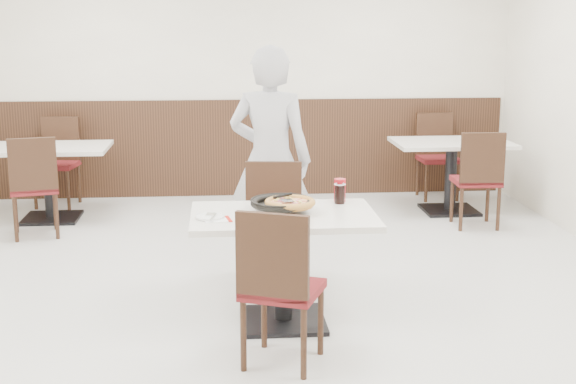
{
  "coord_description": "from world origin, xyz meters",
  "views": [
    {
      "loc": [
        -0.3,
        -5.58,
        1.98
      ],
      "look_at": [
        0.15,
        -0.3,
        0.84
      ],
      "focal_mm": 50.0,
      "sensor_mm": 36.0,
      "label": 1
    }
  ],
  "objects": [
    {
      "name": "pizza_server",
      "position": [
        0.13,
        -0.57,
        0.84
      ],
      "size": [
        0.09,
        0.1,
        0.0
      ],
      "primitive_type": "cube",
      "rotation": [
        0.0,
        0.0,
        0.21
      ],
      "color": "silver",
      "rests_on": "pizza"
    },
    {
      "name": "trivet",
      "position": [
        0.1,
        -0.48,
        0.77
      ],
      "size": [
        0.13,
        0.13,
        0.04
      ],
      "primitive_type": "cylinder",
      "rotation": [
        0.0,
        0.0,
        0.03
      ],
      "color": "black",
      "rests_on": "main_table"
    },
    {
      "name": "chair_near",
      "position": [
        0.05,
        -1.17,
        0.47
      ],
      "size": [
        0.55,
        0.55,
        0.95
      ],
      "primitive_type": null,
      "rotation": [
        0.0,
        0.0,
        -0.39
      ],
      "color": "black",
      "rests_on": "floor"
    },
    {
      "name": "diner_person",
      "position": [
        0.09,
        0.63,
        0.9
      ],
      "size": [
        0.75,
        0.6,
        1.8
      ],
      "primitive_type": "imported",
      "rotation": [
        0.0,
        0.0,
        2.85
      ],
      "color": "silver",
      "rests_on": "floor"
    },
    {
      "name": "red_cup",
      "position": [
        0.52,
        -0.22,
        0.83
      ],
      "size": [
        0.08,
        0.08,
        0.16
      ],
      "primitive_type": "cylinder",
      "rotation": [
        0.0,
        0.0,
        0.03
      ],
      "color": "#AF0F17",
      "rests_on": "main_table"
    },
    {
      "name": "bg_table_right",
      "position": [
        2.1,
        2.48,
        0.38
      ],
      "size": [
        1.3,
        0.96,
        0.75
      ],
      "primitive_type": null,
      "rotation": [
        0.0,
        0.0,
        0.14
      ],
      "color": "silver",
      "rests_on": "floor"
    },
    {
      "name": "bg_chair_right_far",
      "position": [
        2.14,
        3.12,
        0.47
      ],
      "size": [
        0.43,
        0.43,
        0.95
      ],
      "primitive_type": null,
      "rotation": [
        0.0,
        0.0,
        3.16
      ],
      "color": "black",
      "rests_on": "floor"
    },
    {
      "name": "fork",
      "position": [
        -0.35,
        -0.67,
        0.77
      ],
      "size": [
        0.05,
        0.18,
        0.0
      ],
      "primitive_type": "cube",
      "rotation": [
        0.0,
        0.0,
        -0.18
      ],
      "color": "silver",
      "rests_on": "side_plate"
    },
    {
      "name": "bg_table_left",
      "position": [
        -2.02,
        2.48,
        0.38
      ],
      "size": [
        1.28,
        0.92,
        0.75
      ],
      "primitive_type": null,
      "rotation": [
        0.0,
        0.0,
        0.1
      ],
      "color": "silver",
      "rests_on": "floor"
    },
    {
      "name": "floor",
      "position": [
        0.0,
        0.0,
        0.0
      ],
      "size": [
        7.0,
        7.0,
        0.0
      ],
      "primitive_type": "plane",
      "color": "#AEAEA9",
      "rests_on": "ground"
    },
    {
      "name": "bg_chair_left_far",
      "position": [
        -2.07,
        3.1,
        0.47
      ],
      "size": [
        0.48,
        0.48,
        0.95
      ],
      "primitive_type": null,
      "rotation": [
        0.0,
        0.0,
        2.99
      ],
      "color": "black",
      "rests_on": "floor"
    },
    {
      "name": "cola_glass",
      "position": [
        0.51,
        -0.28,
        0.81
      ],
      "size": [
        0.07,
        0.07,
        0.13
      ],
      "primitive_type": "cylinder",
      "rotation": [
        0.0,
        0.0,
        0.03
      ],
      "color": "black",
      "rests_on": "main_table"
    },
    {
      "name": "wall_front",
      "position": [
        0.0,
        -3.5,
        1.4
      ],
      "size": [
        6.0,
        0.04,
        2.8
      ],
      "primitive_type": "cube",
      "color": "beige",
      "rests_on": "floor"
    },
    {
      "name": "bg_chair_right_near",
      "position": [
        2.17,
        1.85,
        0.47
      ],
      "size": [
        0.44,
        0.44,
        0.95
      ],
      "primitive_type": null,
      "rotation": [
        0.0,
        0.0,
        -0.04
      ],
      "color": "black",
      "rests_on": "floor"
    },
    {
      "name": "wainscot_back",
      "position": [
        0.0,
        3.48,
        0.55
      ],
      "size": [
        5.9,
        0.03,
        1.1
      ],
      "primitive_type": "cube",
      "color": "black",
      "rests_on": "floor"
    },
    {
      "name": "pizza_pan",
      "position": [
        0.09,
        -0.51,
        0.79
      ],
      "size": [
        0.35,
        0.35,
        0.01
      ],
      "primitive_type": "cylinder",
      "rotation": [
        0.0,
        0.0,
        0.03
      ],
      "color": "black",
      "rests_on": "trivet"
    },
    {
      "name": "chair_far",
      "position": [
        0.07,
        0.08,
        0.47
      ],
      "size": [
        0.46,
        0.46,
        0.95
      ],
      "primitive_type": null,
      "rotation": [
        0.0,
        0.0,
        3.03
      ],
      "color": "black",
      "rests_on": "floor"
    },
    {
      "name": "bg_chair_left_near",
      "position": [
        -2.03,
        1.86,
        0.47
      ],
      "size": [
        0.51,
        0.51,
        0.95
      ],
      "primitive_type": null,
      "rotation": [
        0.0,
        0.0,
        0.23
      ],
      "color": "black",
      "rests_on": "floor"
    },
    {
      "name": "main_table",
      "position": [
        0.1,
        -0.54,
        0.38
      ],
      "size": [
        1.22,
        0.84,
        0.75
      ],
      "primitive_type": null,
      "rotation": [
        0.0,
        0.0,
        0.03
      ],
      "color": "silver",
      "rests_on": "floor"
    },
    {
      "name": "pizza",
      "position": [
        0.15,
        -0.55,
        0.81
      ],
      "size": [
        0.3,
        0.3,
        0.02
      ],
      "primitive_type": "cylinder",
      "rotation": [
        0.0,
        0.0,
        0.03
      ],
      "color": "#B8833B",
      "rests_on": "pizza_pan"
    },
    {
      "name": "wall_back",
      "position": [
        0.0,
        3.5,
        1.4
      ],
      "size": [
        6.0,
        0.04,
        2.8
      ],
      "primitive_type": "cube",
      "color": "beige",
      "rests_on": "floor"
    },
    {
      "name": "napkin",
      "position": [
        -0.33,
        -0.66,
        0.75
      ],
      "size": [
        0.18,
        0.18,
        0.0
      ],
      "primitive_type": "cube",
      "rotation": [
        0.0,
        0.0,
        0.17
      ],
      "color": "white",
      "rests_on": "main_table"
    },
    {
      "name": "side_plate",
      "position": [
        -0.37,
        -0.62,
        0.76
      ],
      "size": [
        0.19,
        0.19,
        0.01
      ],
      "primitive_type": "cylinder",
      "rotation": [
        0.0,
        0.0,
        0.03
      ],
      "color": "white",
      "rests_on": "napkin"
    }
  ]
}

